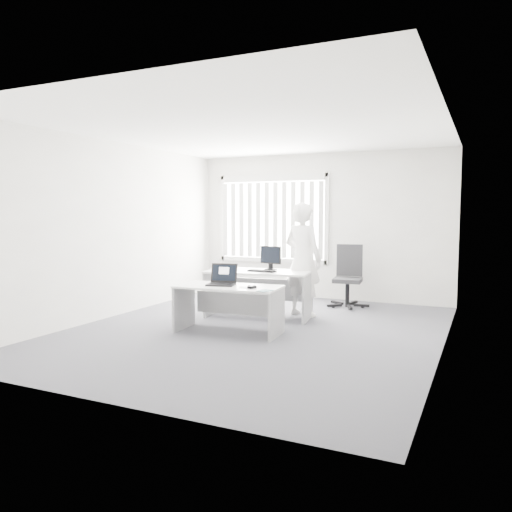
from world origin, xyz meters
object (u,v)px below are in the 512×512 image
at_px(desk_far, 259,284).
at_px(person, 303,259).
at_px(monitor, 271,258).
at_px(desk_near, 229,299).
at_px(laptop, 221,275).
at_px(office_chair, 348,287).

bearing_deg(desk_far, person, 27.32).
height_order(person, monitor, person).
xyz_separation_m(desk_near, monitor, (0.06, 1.35, 0.46)).
relative_size(desk_near, laptop, 3.94).
bearing_deg(person, office_chair, -99.04).
bearing_deg(person, laptop, 82.59).
relative_size(desk_near, person, 0.81).
distance_m(person, laptop, 1.70).
xyz_separation_m(person, laptop, (-0.65, -1.56, -0.11)).
distance_m(desk_near, desk_far, 1.13).
height_order(desk_near, person, person).
distance_m(desk_near, office_chair, 2.80).
height_order(desk_near, laptop, laptop).
distance_m(desk_far, person, 0.82).
relative_size(desk_far, laptop, 4.56).
bearing_deg(desk_near, laptop, -174.38).
distance_m(desk_far, laptop, 1.17).
xyz_separation_m(desk_far, laptop, (-0.05, -1.14, 0.27)).
distance_m(desk_near, person, 1.69).
distance_m(office_chair, laptop, 2.89).
height_order(desk_far, monitor, monitor).
xyz_separation_m(office_chair, monitor, (-0.96, -1.25, 0.60)).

